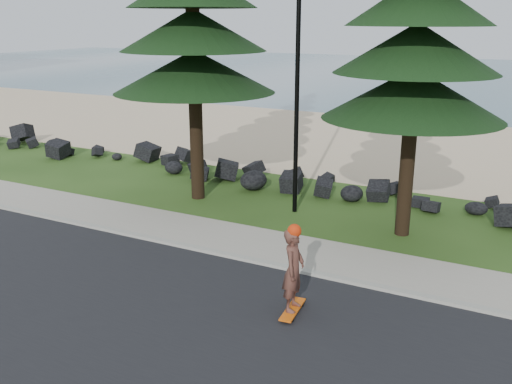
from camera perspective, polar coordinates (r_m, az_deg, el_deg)
ground at (r=15.42m, az=-0.97°, el=-5.37°), size 160.00×160.00×0.00m
road at (r=12.05m, az=-11.49°, el=-12.47°), size 160.00×7.00×0.02m
kerb at (r=14.68m, az=-2.66°, el=-6.38°), size 160.00×0.20×0.10m
sidewalk at (r=15.57m, az=-0.62°, el=-4.99°), size 160.00×2.00×0.08m
beach_sand at (r=28.47m, az=13.15°, el=4.68°), size 160.00×15.00×0.01m
ocean at (r=64.15m, az=21.74°, el=10.60°), size 160.00×58.00×0.01m
seawall_boulders at (r=20.23m, az=6.62°, el=0.03°), size 60.00×2.40×1.10m
lamp_post at (r=17.22m, az=4.15°, el=11.18°), size 0.25×0.14×8.14m
skateboarder at (r=11.66m, az=3.77°, el=-7.81°), size 0.49×1.07×1.96m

